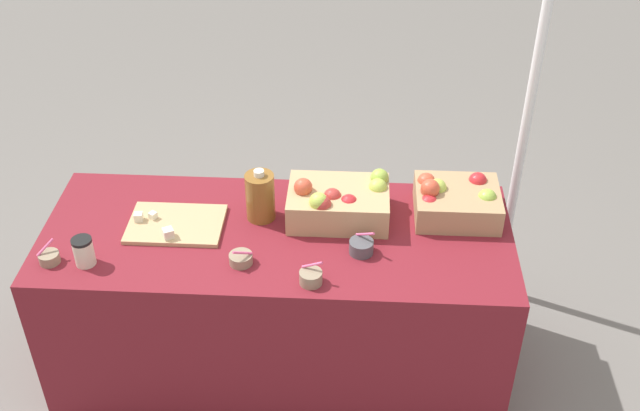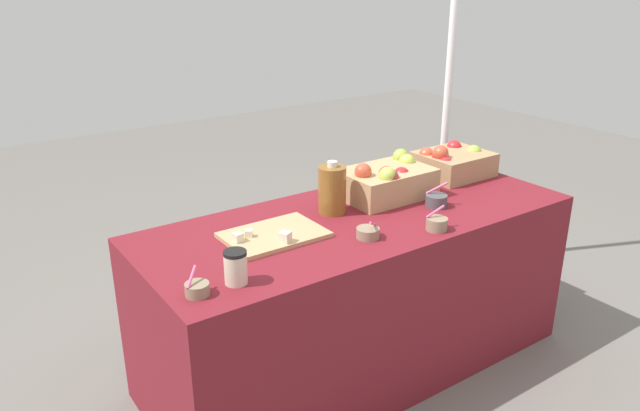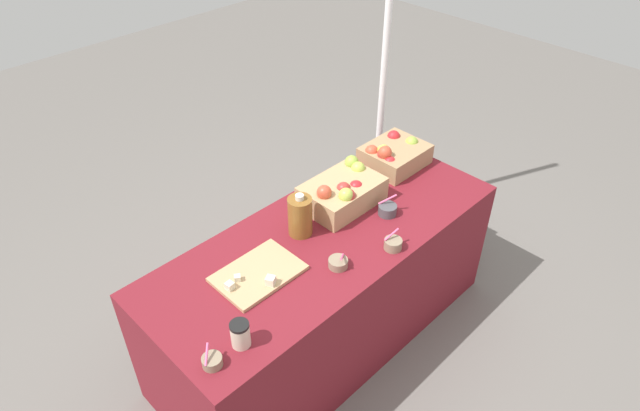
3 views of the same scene
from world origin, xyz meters
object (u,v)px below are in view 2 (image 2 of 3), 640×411
object	(u,v)px
apple_crate_left	(452,162)
tent_pole	(449,83)
sample_bowl_mid	(197,289)
coffee_cup	(236,267)
apple_crate_middle	(387,181)
cider_jug	(332,189)
sample_bowl_extra	(368,233)
sample_bowl_far	(436,201)
cutting_board_front	(273,235)
sample_bowl_near	(437,224)

from	to	relation	value
apple_crate_left	tent_pole	size ratio (longest dim) A/B	0.15
sample_bowl_mid	coffee_cup	size ratio (longest dim) A/B	0.77
tent_pole	apple_crate_middle	bearing A→B (deg)	-152.46
apple_crate_left	sample_bowl_mid	bearing A→B (deg)	-165.78
apple_crate_left	cider_jug	distance (m)	0.80
sample_bowl_extra	tent_pole	bearing A→B (deg)	32.15
coffee_cup	tent_pole	xyz separation A→B (m)	(1.75, 0.76, 0.33)
sample_bowl_far	sample_bowl_extra	distance (m)	0.47
cider_jug	apple_crate_left	bearing A→B (deg)	4.64
cutting_board_front	sample_bowl_extra	bearing A→B (deg)	-35.30
apple_crate_left	sample_bowl_extra	world-z (taller)	apple_crate_left
sample_bowl_extra	cider_jug	world-z (taller)	cider_jug
sample_bowl_mid	tent_pole	size ratio (longest dim) A/B	0.04
cutting_board_front	sample_bowl_near	distance (m)	0.65
sample_bowl_extra	tent_pole	xyz separation A→B (m)	(1.16, 0.73, 0.36)
apple_crate_middle	coffee_cup	xyz separation A→B (m)	(-0.95, -0.35, -0.02)
sample_bowl_mid	apple_crate_left	bearing A→B (deg)	14.22
apple_crate_left	sample_bowl_near	bearing A→B (deg)	-140.72
apple_crate_middle	tent_pole	world-z (taller)	tent_pole
apple_crate_middle	tent_pole	xyz separation A→B (m)	(0.80, 0.42, 0.31)
cider_jug	coffee_cup	xyz separation A→B (m)	(-0.63, -0.33, -0.05)
cider_jug	tent_pole	bearing A→B (deg)	21.13
cutting_board_front	sample_bowl_mid	distance (m)	0.50
cutting_board_front	sample_bowl_extra	size ratio (longest dim) A/B	4.17
cutting_board_front	sample_bowl_mid	size ratio (longest dim) A/B	4.28
sample_bowl_extra	coffee_cup	world-z (taller)	coffee_cup
sample_bowl_far	apple_crate_middle	bearing A→B (deg)	113.48
apple_crate_left	coffee_cup	world-z (taller)	apple_crate_left
apple_crate_middle	sample_bowl_extra	distance (m)	0.48
sample_bowl_extra	coffee_cup	bearing A→B (deg)	-176.56
sample_bowl_near	sample_bowl_mid	size ratio (longest dim) A/B	1.08
sample_bowl_far	coffee_cup	bearing A→B (deg)	-173.22
apple_crate_middle	coffee_cup	world-z (taller)	apple_crate_middle
cutting_board_front	sample_bowl_mid	world-z (taller)	sample_bowl_mid
cutting_board_front	coffee_cup	bearing A→B (deg)	-139.56
apple_crate_middle	cutting_board_front	bearing A→B (deg)	-171.43
sample_bowl_far	cider_jug	distance (m)	0.47
cutting_board_front	sample_bowl_near	xyz separation A→B (m)	(0.57, -0.31, 0.02)
sample_bowl_mid	coffee_cup	xyz separation A→B (m)	(0.14, 0.00, 0.04)
sample_bowl_far	sample_bowl_extra	world-z (taller)	sample_bowl_far
coffee_cup	apple_crate_middle	bearing A→B (deg)	20.06
cider_jug	cutting_board_front	bearing A→B (deg)	-166.20
coffee_cup	tent_pole	size ratio (longest dim) A/B	0.05
apple_crate_middle	sample_bowl_extra	bearing A→B (deg)	-139.14
sample_bowl_far	sample_bowl_near	bearing A→B (deg)	-134.63
sample_bowl_far	tent_pole	size ratio (longest dim) A/B	0.05
coffee_cup	cider_jug	bearing A→B (deg)	27.67
sample_bowl_mid	apple_crate_middle	bearing A→B (deg)	17.66
cutting_board_front	cider_jug	distance (m)	0.37
cutting_board_front	sample_bowl_mid	bearing A→B (deg)	-150.08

